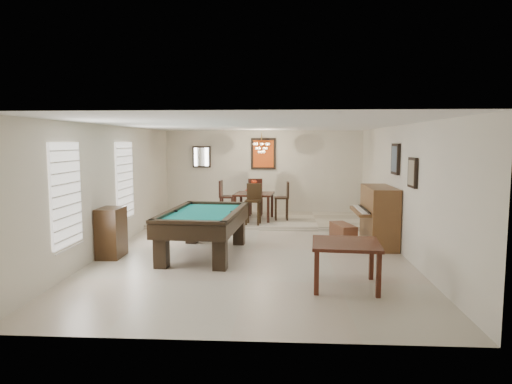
# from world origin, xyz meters

# --- Properties ---
(ground_plane) EXTENTS (6.00, 9.00, 0.02)m
(ground_plane) POSITION_xyz_m (0.00, 0.00, -0.01)
(ground_plane) COLOR beige
(wall_back) EXTENTS (6.00, 0.04, 2.60)m
(wall_back) POSITION_xyz_m (0.00, 4.50, 1.30)
(wall_back) COLOR silver
(wall_back) RESTS_ON ground_plane
(wall_front) EXTENTS (6.00, 0.04, 2.60)m
(wall_front) POSITION_xyz_m (0.00, -4.50, 1.30)
(wall_front) COLOR silver
(wall_front) RESTS_ON ground_plane
(wall_left) EXTENTS (0.04, 9.00, 2.60)m
(wall_left) POSITION_xyz_m (-3.00, 0.00, 1.30)
(wall_left) COLOR silver
(wall_left) RESTS_ON ground_plane
(wall_right) EXTENTS (0.04, 9.00, 2.60)m
(wall_right) POSITION_xyz_m (3.00, 0.00, 1.30)
(wall_right) COLOR silver
(wall_right) RESTS_ON ground_plane
(ceiling) EXTENTS (6.00, 9.00, 0.04)m
(ceiling) POSITION_xyz_m (0.00, 0.00, 2.60)
(ceiling) COLOR white
(ceiling) RESTS_ON wall_back
(dining_step) EXTENTS (6.00, 2.50, 0.12)m
(dining_step) POSITION_xyz_m (0.00, 3.25, 0.06)
(dining_step) COLOR beige
(dining_step) RESTS_ON ground_plane
(window_left_front) EXTENTS (0.06, 1.00, 1.70)m
(window_left_front) POSITION_xyz_m (-2.97, -2.20, 1.40)
(window_left_front) COLOR white
(window_left_front) RESTS_ON wall_left
(window_left_rear) EXTENTS (0.06, 1.00, 1.70)m
(window_left_rear) POSITION_xyz_m (-2.97, 0.60, 1.40)
(window_left_rear) COLOR white
(window_left_rear) RESTS_ON wall_left
(pool_table) EXTENTS (1.58, 2.67, 0.86)m
(pool_table) POSITION_xyz_m (-0.97, -0.55, 0.43)
(pool_table) COLOR black
(pool_table) RESTS_ON ground_plane
(square_table) EXTENTS (1.10, 1.10, 0.71)m
(square_table) POSITION_xyz_m (1.58, -2.44, 0.35)
(square_table) COLOR #36160D
(square_table) RESTS_ON ground_plane
(upright_piano) EXTENTS (0.87, 1.55, 1.29)m
(upright_piano) POSITION_xyz_m (2.55, 0.51, 0.65)
(upright_piano) COLOR brown
(upright_piano) RESTS_ON ground_plane
(piano_bench) EXTENTS (0.53, 0.90, 0.47)m
(piano_bench) POSITION_xyz_m (1.92, 0.49, 0.23)
(piano_bench) COLOR brown
(piano_bench) RESTS_ON ground_plane
(apothecary_chest) EXTENTS (0.44, 0.65, 0.98)m
(apothecary_chest) POSITION_xyz_m (-2.76, -0.84, 0.49)
(apothecary_chest) COLOR black
(apothecary_chest) RESTS_ON ground_plane
(dining_table) EXTENTS (1.12, 1.12, 0.85)m
(dining_table) POSITION_xyz_m (-0.19, 3.01, 0.55)
(dining_table) COLOR black
(dining_table) RESTS_ON dining_step
(flower_vase) EXTENTS (0.18, 0.18, 0.26)m
(flower_vase) POSITION_xyz_m (-0.19, 3.01, 1.10)
(flower_vase) COLOR #B92E0F
(flower_vase) RESTS_ON dining_table
(dining_chair_south) EXTENTS (0.43, 0.43, 1.06)m
(dining_chair_south) POSITION_xyz_m (-0.17, 2.25, 0.65)
(dining_chair_south) COLOR black
(dining_chair_south) RESTS_ON dining_step
(dining_chair_north) EXTENTS (0.42, 0.42, 1.09)m
(dining_chair_north) POSITION_xyz_m (-0.19, 3.72, 0.67)
(dining_chair_north) COLOR black
(dining_chair_north) RESTS_ON dining_step
(dining_chair_west) EXTENTS (0.41, 0.41, 1.07)m
(dining_chair_west) POSITION_xyz_m (-0.95, 3.05, 0.66)
(dining_chair_west) COLOR black
(dining_chair_west) RESTS_ON dining_step
(dining_chair_east) EXTENTS (0.41, 0.41, 1.05)m
(dining_chair_east) POSITION_xyz_m (0.56, 3.03, 0.64)
(dining_chair_east) COLOR black
(dining_chair_east) RESTS_ON dining_step
(chandelier) EXTENTS (0.44, 0.44, 0.60)m
(chandelier) POSITION_xyz_m (0.00, 3.20, 2.20)
(chandelier) COLOR #FFE5B2
(chandelier) RESTS_ON ceiling
(back_painting) EXTENTS (0.75, 0.06, 0.95)m
(back_painting) POSITION_xyz_m (0.00, 4.46, 1.90)
(back_painting) COLOR #D84C14
(back_painting) RESTS_ON wall_back
(back_mirror) EXTENTS (0.55, 0.06, 0.65)m
(back_mirror) POSITION_xyz_m (-1.90, 4.46, 1.80)
(back_mirror) COLOR white
(back_mirror) RESTS_ON wall_back
(right_picture_upper) EXTENTS (0.06, 0.55, 0.65)m
(right_picture_upper) POSITION_xyz_m (2.96, 0.30, 1.90)
(right_picture_upper) COLOR slate
(right_picture_upper) RESTS_ON wall_right
(right_picture_lower) EXTENTS (0.06, 0.45, 0.55)m
(right_picture_lower) POSITION_xyz_m (2.96, -1.00, 1.70)
(right_picture_lower) COLOR gray
(right_picture_lower) RESTS_ON wall_right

